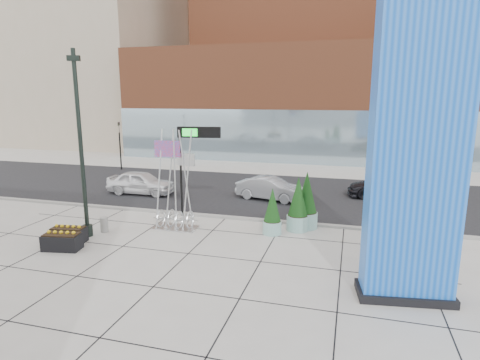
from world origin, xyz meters
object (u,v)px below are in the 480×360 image
(concrete_bollard, at_px, (104,225))
(overhead_street_sign, at_px, (195,140))
(public_art_sculpture, at_px, (175,203))
(car_silver_mid, at_px, (270,189))
(car_white_west, at_px, (141,183))
(blue_pylon, at_px, (417,152))
(lamp_post, at_px, (82,163))

(concrete_bollard, distance_m, overhead_street_sign, 5.99)
(public_art_sculpture, relative_size, car_silver_mid, 1.14)
(overhead_street_sign, distance_m, car_white_west, 7.32)
(public_art_sculpture, height_order, overhead_street_sign, public_art_sculpture)
(public_art_sculpture, xyz_separation_m, car_white_west, (-5.07, 5.76, -0.52))
(overhead_street_sign, xyz_separation_m, car_white_west, (-5.33, 3.77, -3.32))
(overhead_street_sign, xyz_separation_m, car_silver_mid, (3.06, 4.57, -3.37))
(blue_pylon, xyz_separation_m, lamp_post, (-13.25, 2.21, -1.29))
(overhead_street_sign, distance_m, car_silver_mid, 6.45)
(public_art_sculpture, xyz_separation_m, overhead_street_sign, (0.26, 1.99, 2.80))
(car_white_west, relative_size, car_silver_mid, 1.04)
(lamp_post, bearing_deg, concrete_bollard, 59.67)
(lamp_post, xyz_separation_m, concrete_bollard, (0.40, 0.69, -3.01))
(lamp_post, height_order, car_silver_mid, lamp_post)
(lamp_post, height_order, overhead_street_sign, lamp_post)
(lamp_post, xyz_separation_m, car_white_west, (-1.65, 7.83, -2.62))
(blue_pylon, relative_size, lamp_post, 1.17)
(car_white_west, height_order, car_silver_mid, car_white_west)
(car_silver_mid, bearing_deg, car_white_west, 107.79)
(blue_pylon, xyz_separation_m, public_art_sculpture, (-9.83, 4.29, -3.39))
(lamp_post, relative_size, public_art_sculpture, 1.71)
(blue_pylon, distance_m, car_silver_mid, 13.25)
(lamp_post, relative_size, car_silver_mid, 1.95)
(overhead_street_sign, bearing_deg, lamp_post, -141.27)
(lamp_post, height_order, concrete_bollard, lamp_post)
(blue_pylon, height_order, public_art_sculpture, blue_pylon)
(car_white_west, bearing_deg, car_silver_mid, -85.83)
(lamp_post, xyz_separation_m, overhead_street_sign, (3.68, 4.07, 0.70))
(car_white_west, bearing_deg, lamp_post, -169.36)
(lamp_post, height_order, public_art_sculpture, lamp_post)
(car_white_west, bearing_deg, concrete_bollard, -165.23)
(concrete_bollard, distance_m, car_white_west, 7.44)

